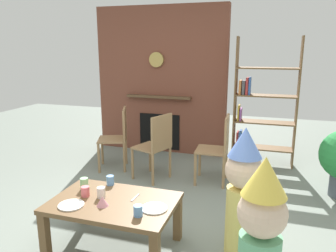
{
  "coord_description": "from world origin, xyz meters",
  "views": [
    {
      "loc": [
        1.1,
        -2.6,
        1.74
      ],
      "look_at": [
        0.15,
        0.4,
        0.98
      ],
      "focal_mm": 35.0,
      "sensor_mm": 36.0,
      "label": 1
    }
  ],
  "objects": [
    {
      "name": "bookshelf",
      "position": [
        0.96,
        2.4,
        0.89
      ],
      "size": [
        0.9,
        0.28,
        1.9
      ],
      "color": "brown",
      "rests_on": "ground_plane"
    },
    {
      "name": "paper_plate_front",
      "position": [
        -0.42,
        -0.47,
        0.47
      ],
      "size": [
        0.21,
        0.21,
        0.01
      ],
      "primitive_type": "cylinder",
      "color": "white",
      "rests_on": "coffee_table"
    },
    {
      "name": "paper_cup_far_left",
      "position": [
        -0.49,
        -0.15,
        0.51
      ],
      "size": [
        0.07,
        0.07,
        0.11
      ],
      "primitive_type": "cylinder",
      "color": "#8CD18C",
      "rests_on": "coffee_table"
    },
    {
      "name": "paper_plate_rear",
      "position": [
        0.26,
        -0.31,
        0.47
      ],
      "size": [
        0.22,
        0.22,
        0.01
      ],
      "primitive_type": "cylinder",
      "color": "white",
      "rests_on": "coffee_table"
    },
    {
      "name": "ground_plane",
      "position": [
        0.0,
        0.0,
        0.0
      ],
      "size": [
        12.0,
        12.0,
        0.0
      ],
      "primitive_type": "plane",
      "color": "gray"
    },
    {
      "name": "dining_chair_right",
      "position": [
        0.5,
        1.45,
        0.51
      ],
      "size": [
        0.42,
        0.42,
        0.9
      ],
      "rotation": [
        0.0,
        0.0,
        3.19
      ],
      "color": "#9E7A51",
      "rests_on": "ground_plane"
    },
    {
      "name": "brick_fireplace_feature",
      "position": [
        -0.67,
        2.6,
        1.19
      ],
      "size": [
        2.2,
        0.28,
        2.4
      ],
      "color": "brown",
      "rests_on": "ground_plane"
    },
    {
      "name": "paper_cup_center",
      "position": [
        0.18,
        -0.46,
        0.5
      ],
      "size": [
        0.07,
        0.07,
        0.09
      ],
      "primitive_type": "cylinder",
      "color": "#669EE0",
      "rests_on": "coffee_table"
    },
    {
      "name": "dining_chair_left",
      "position": [
        -0.97,
        1.56,
        0.51
      ],
      "size": [
        0.52,
        0.52,
        0.9
      ],
      "rotation": [
        0.0,
        0.0,
        3.51
      ],
      "color": "#9E7A51",
      "rests_on": "ground_plane"
    },
    {
      "name": "paper_cup_far_right",
      "position": [
        -0.25,
        -0.26,
        0.51
      ],
      "size": [
        0.07,
        0.07,
        0.09
      ],
      "primitive_type": "cylinder",
      "color": "silver",
      "rests_on": "coffee_table"
    },
    {
      "name": "birthday_cake_slice",
      "position": [
        -0.17,
        -0.39,
        0.5
      ],
      "size": [
        0.1,
        0.1,
        0.08
      ],
      "primitive_type": "cone",
      "color": "pink",
      "rests_on": "coffee_table"
    },
    {
      "name": "child_in_pink",
      "position": [
        0.93,
        0.01,
        0.59
      ],
      "size": [
        0.31,
        0.31,
        1.12
      ],
      "rotation": [
        0.0,
        0.0,
        -2.87
      ],
      "color": "#E0CC66",
      "rests_on": "ground_plane"
    },
    {
      "name": "child_with_cone_hat",
      "position": [
        1.1,
        -0.68,
        0.59
      ],
      "size": [
        0.31,
        0.31,
        1.11
      ],
      "rotation": [
        0.0,
        0.0,
        2.83
      ],
      "color": "#66B27F",
      "rests_on": "ground_plane"
    },
    {
      "name": "paper_cup_near_right",
      "position": [
        -0.4,
        -0.27,
        0.5
      ],
      "size": [
        0.07,
        0.07,
        0.09
      ],
      "primitive_type": "cylinder",
      "color": "#E5666B",
      "rests_on": "coffee_table"
    },
    {
      "name": "table_fork",
      "position": [
        0.03,
        -0.17,
        0.46
      ],
      "size": [
        0.02,
        0.15,
        0.01
      ],
      "primitive_type": "cube",
      "rotation": [
        0.0,
        0.0,
        1.52
      ],
      "color": "silver",
      "rests_on": "coffee_table"
    },
    {
      "name": "dining_chair_middle",
      "position": [
        -0.3,
        1.3,
        0.51
      ],
      "size": [
        0.51,
        0.51,
        0.9
      ],
      "rotation": [
        0.0,
        0.0,
        2.78
      ],
      "color": "#9E7A51",
      "rests_on": "ground_plane"
    },
    {
      "name": "paper_cup_near_left",
      "position": [
        -0.31,
        0.01,
        0.5
      ],
      "size": [
        0.07,
        0.07,
        0.09
      ],
      "primitive_type": "cylinder",
      "color": "#669EE0",
      "rests_on": "coffee_table"
    },
    {
      "name": "coffee_table",
      "position": [
        -0.13,
        -0.28,
        0.39
      ],
      "size": [
        1.07,
        0.7,
        0.46
      ],
      "color": "brown",
      "rests_on": "ground_plane"
    }
  ]
}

